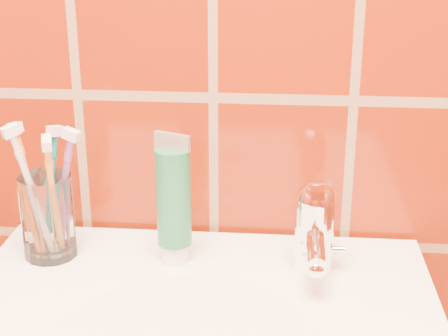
# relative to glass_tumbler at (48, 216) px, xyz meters

# --- Properties ---
(glass_tumbler) EXTENTS (0.08, 0.08, 0.11)m
(glass_tumbler) POSITION_rel_glass_tumbler_xyz_m (0.00, 0.00, 0.00)
(glass_tumbler) COLOR white
(glass_tumbler) RESTS_ON pedestal_sink
(toothpaste_tube) EXTENTS (0.05, 0.04, 0.17)m
(toothpaste_tube) POSITION_rel_glass_tumbler_xyz_m (0.16, -0.00, 0.03)
(toothpaste_tube) COLOR white
(toothpaste_tube) RESTS_ON pedestal_sink
(faucet) EXTENTS (0.05, 0.11, 0.12)m
(faucet) POSITION_rel_glass_tumbler_xyz_m (0.34, -0.01, 0.01)
(faucet) COLOR white
(faucet) RESTS_ON pedestal_sink
(toothbrush_0) EXTENTS (0.08, 0.09, 0.18)m
(toothbrush_0) POSITION_rel_glass_tumbler_xyz_m (0.00, 0.02, 0.03)
(toothbrush_0) COLOR #0C676A
(toothbrush_0) RESTS_ON glass_tumbler
(toothbrush_1) EXTENTS (0.09, 0.08, 0.18)m
(toothbrush_1) POSITION_rel_glass_tumbler_xyz_m (0.02, 0.00, 0.03)
(toothbrush_1) COLOR #7D4594
(toothbrush_1) RESTS_ON glass_tumbler
(toothbrush_2) EXTENTS (0.07, 0.12, 0.19)m
(toothbrush_2) POSITION_rel_glass_tumbler_xyz_m (0.02, -0.02, 0.03)
(toothbrush_2) COLOR orange
(toothbrush_2) RESTS_ON glass_tumbler
(toothbrush_3) EXTENTS (0.10, 0.10, 0.20)m
(toothbrush_3) POSITION_rel_glass_tumbler_xyz_m (-0.01, -0.02, 0.04)
(toothbrush_3) COLOR silver
(toothbrush_3) RESTS_ON glass_tumbler
(toothbrush_4) EXTENTS (0.11, 0.10, 0.19)m
(toothbrush_4) POSITION_rel_glass_tumbler_xyz_m (-0.02, 0.00, 0.03)
(toothbrush_4) COLOR orange
(toothbrush_4) RESTS_ON glass_tumbler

